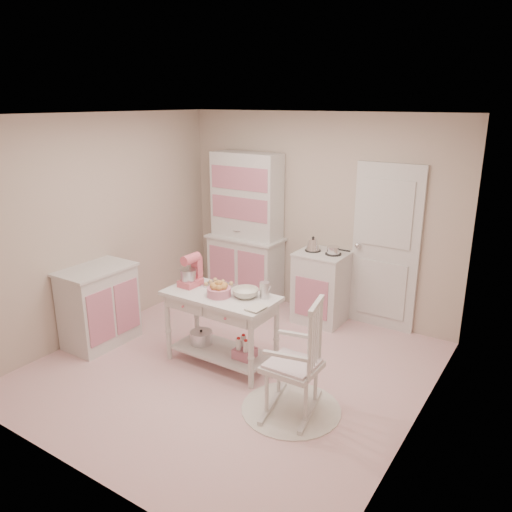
{
  "coord_description": "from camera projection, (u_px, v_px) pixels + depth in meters",
  "views": [
    {
      "loc": [
        2.79,
        -3.81,
        2.72
      ],
      "look_at": [
        -0.04,
        0.53,
        1.1
      ],
      "focal_mm": 35.0,
      "sensor_mm": 36.0,
      "label": 1
    }
  ],
  "objects": [
    {
      "name": "mixing_bowl",
      "position": [
        245.0,
        293.0,
        5.09
      ],
      "size": [
        0.27,
        0.27,
        0.09
      ],
      "primitive_type": "imported",
      "color": "beige",
      "rests_on": "work_table"
    },
    {
      "name": "stove",
      "position": [
        321.0,
        287.0,
        6.33
      ],
      "size": [
        0.62,
        0.57,
        0.92
      ],
      "primitive_type": "cube",
      "color": "silver",
      "rests_on": "ground"
    },
    {
      "name": "stand_mixer",
      "position": [
        190.0,
        271.0,
        5.36
      ],
      "size": [
        0.21,
        0.29,
        0.34
      ],
      "primitive_type": "cube",
      "rotation": [
        0.0,
        0.0,
        -0.04
      ],
      "color": "#D55A69",
      "rests_on": "work_table"
    },
    {
      "name": "bread_basket",
      "position": [
        219.0,
        292.0,
        5.11
      ],
      "size": [
        0.25,
        0.25,
        0.09
      ],
      "primitive_type": "cylinder",
      "color": "#C57188",
      "rests_on": "work_table"
    },
    {
      "name": "room_shell",
      "position": [
        230.0,
        217.0,
        4.82
      ],
      "size": [
        3.84,
        3.84,
        2.62
      ],
      "color": "pink",
      "rests_on": "ground"
    },
    {
      "name": "lace_rug",
      "position": [
        291.0,
        409.0,
        4.59
      ],
      "size": [
        0.92,
        0.92,
        0.01
      ],
      "primitive_type": "cylinder",
      "color": "white",
      "rests_on": "ground"
    },
    {
      "name": "door",
      "position": [
        385.0,
        248.0,
        6.01
      ],
      "size": [
        0.82,
        0.05,
        2.04
      ],
      "primitive_type": "cube",
      "color": "silver",
      "rests_on": "ground"
    },
    {
      "name": "cookie_tray",
      "position": [
        219.0,
        285.0,
        5.4
      ],
      "size": [
        0.34,
        0.24,
        0.02
      ],
      "primitive_type": "cube",
      "color": "silver",
      "rests_on": "work_table"
    },
    {
      "name": "work_table",
      "position": [
        221.0,
        329.0,
        5.3
      ],
      "size": [
        1.2,
        0.6,
        0.8
      ],
      "primitive_type": "cube",
      "color": "silver",
      "rests_on": "ground"
    },
    {
      "name": "rocking_chair",
      "position": [
        292.0,
        356.0,
        4.43
      ],
      "size": [
        0.62,
        0.8,
        1.1
      ],
      "primitive_type": "cube",
      "rotation": [
        0.0,
        0.0,
        0.21
      ],
      "color": "silver",
      "rests_on": "ground"
    },
    {
      "name": "metal_pitcher",
      "position": [
        265.0,
        290.0,
        5.05
      ],
      "size": [
        0.1,
        0.1,
        0.17
      ],
      "primitive_type": "cylinder",
      "color": "silver",
      "rests_on": "work_table"
    },
    {
      "name": "recipe_book",
      "position": [
        250.0,
        306.0,
        4.84
      ],
      "size": [
        0.16,
        0.21,
        0.02
      ],
      "primitive_type": "imported",
      "rotation": [
        0.0,
        0.0,
        -0.07
      ],
      "color": "beige",
      "rests_on": "work_table"
    },
    {
      "name": "base_cabinet",
      "position": [
        99.0,
        306.0,
        5.74
      ],
      "size": [
        0.54,
        0.84,
        0.92
      ],
      "primitive_type": "cube",
      "color": "silver",
      "rests_on": "ground"
    },
    {
      "name": "hutch",
      "position": [
        245.0,
        229.0,
        6.82
      ],
      "size": [
        1.06,
        0.5,
        2.08
      ],
      "primitive_type": "cube",
      "color": "silver",
      "rests_on": "ground"
    }
  ]
}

